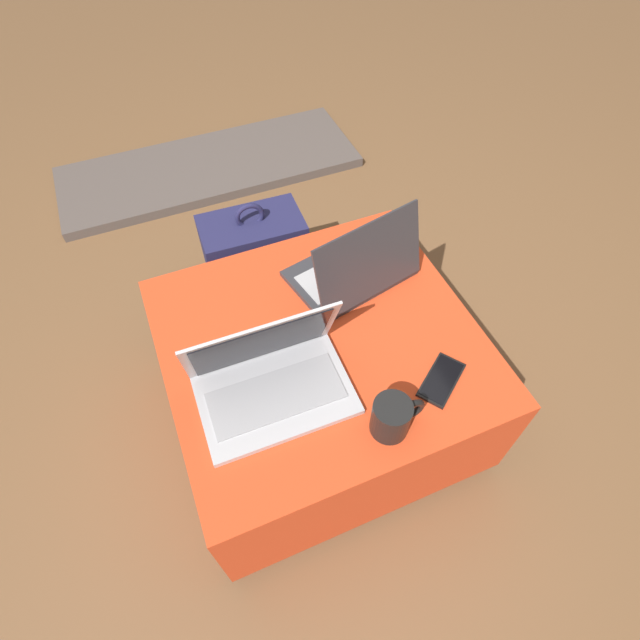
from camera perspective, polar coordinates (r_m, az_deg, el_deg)
ground_plane at (r=1.67m, az=0.10°, el=-10.34°), size 14.00×14.00×0.00m
ottoman at (r=1.49m, az=0.11°, el=-6.71°), size 0.82×0.78×0.41m
laptop_near at (r=1.20m, az=-5.66°, el=-6.53°), size 0.37×0.25×0.24m
laptop_far at (r=1.42m, az=4.12°, el=5.89°), size 0.38×0.30×0.23m
cell_phone at (r=1.28m, az=13.70°, el=-6.67°), size 0.16×0.14×0.01m
backpack at (r=1.80m, az=-7.31°, el=6.27°), size 0.34×0.26×0.48m
coffee_mug at (r=1.16m, az=8.31°, el=-10.90°), size 0.13×0.09×0.10m
fireplace_hearth at (r=2.58m, az=-12.48°, el=16.70°), size 1.40×0.50×0.04m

